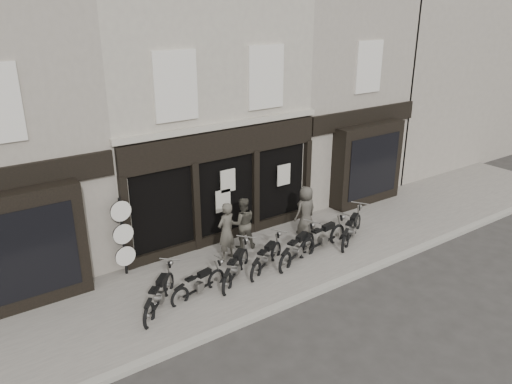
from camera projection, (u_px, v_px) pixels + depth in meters
ground_plane at (280, 278)px, 14.75m from camera, size 90.00×90.00×0.00m
pavement at (262, 264)px, 15.41m from camera, size 30.00×4.20×0.12m
kerb at (307, 295)px, 13.77m from camera, size 30.00×0.25×0.13m
central_building at (180, 109)px, 17.85m from camera, size 7.30×6.22×8.34m
neighbour_right at (315, 93)px, 21.24m from camera, size 5.60×6.73×8.34m
filler_right at (432, 76)px, 25.69m from camera, size 11.00×6.00×8.20m
motorcycle_0 at (160, 297)px, 13.07m from camera, size 1.70×1.72×1.04m
motorcycle_1 at (199, 286)px, 13.66m from camera, size 1.88×0.66×0.91m
motorcycle_2 at (236, 269)px, 14.43m from camera, size 1.84×1.54×1.04m
motorcycle_3 at (267, 259)px, 15.02m from camera, size 1.89×1.23×0.99m
motorcycle_4 at (298, 250)px, 15.48m from camera, size 2.11×1.15×1.07m
motorcycle_5 at (323, 239)px, 16.21m from camera, size 2.26×0.66×1.08m
motorcycle_6 at (352, 231)px, 16.79m from camera, size 2.08×1.43×1.11m
man_left at (226, 231)px, 15.31m from camera, size 0.78×0.63×1.87m
man_centre at (243, 223)px, 16.06m from camera, size 1.02×0.92×1.73m
man_right at (306, 211)px, 17.03m from camera, size 0.88×0.60×1.73m
advert_sign_post at (124, 240)px, 14.36m from camera, size 0.61×0.39×2.52m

